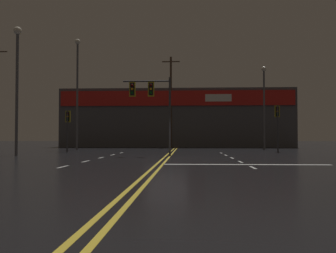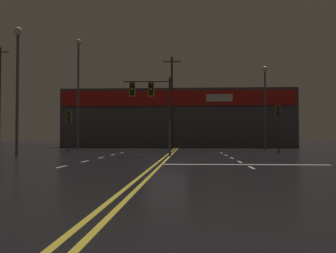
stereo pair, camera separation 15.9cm
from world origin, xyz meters
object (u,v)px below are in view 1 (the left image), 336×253
at_px(streetlight_near_right, 77,81).
at_px(streetlight_median_approach, 264,96).
at_px(traffic_signal_corner_northwest, 68,122).
at_px(traffic_signal_corner_northeast, 277,118).
at_px(streetlight_far_left, 17,72).
at_px(traffic_signal_median, 150,97).

bearing_deg(streetlight_near_right, streetlight_median_approach, 13.92).
height_order(traffic_signal_corner_northwest, streetlight_median_approach, streetlight_median_approach).
xyz_separation_m(traffic_signal_corner_northeast, streetlight_far_left, (-19.59, -7.50, 2.82)).
distance_m(traffic_signal_corner_northeast, streetlight_far_left, 21.17).
relative_size(traffic_signal_corner_northeast, streetlight_far_left, 0.45).
height_order(traffic_signal_corner_northeast, streetlight_median_approach, streetlight_median_approach).
bearing_deg(streetlight_far_left, streetlight_near_right, 86.80).
xyz_separation_m(streetlight_median_approach, streetlight_far_left, (-20.40, -16.89, -0.13)).
xyz_separation_m(streetlight_near_right, streetlight_median_approach, (19.73, 4.89, -1.13)).
distance_m(traffic_signal_median, streetlight_near_right, 15.27).
relative_size(streetlight_median_approach, streetlight_far_left, 1.03).
bearing_deg(streetlight_median_approach, traffic_signal_median, -122.94).
height_order(traffic_signal_corner_northeast, streetlight_far_left, streetlight_far_left).
distance_m(traffic_signal_corner_northeast, streetlight_median_approach, 9.88).
relative_size(traffic_signal_median, streetlight_near_right, 0.47).
bearing_deg(traffic_signal_corner_northeast, traffic_signal_median, -143.11).
distance_m(streetlight_near_right, streetlight_far_left, 12.09).
bearing_deg(traffic_signal_median, traffic_signal_corner_northwest, 139.91).
bearing_deg(traffic_signal_corner_northwest, traffic_signal_median, -40.09).
bearing_deg(traffic_signal_corner_northeast, streetlight_median_approach, 85.12).
bearing_deg(streetlight_median_approach, streetlight_near_right, -166.08).
relative_size(traffic_signal_median, traffic_signal_corner_northwest, 1.50).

